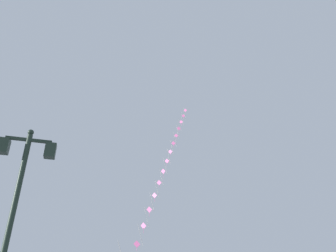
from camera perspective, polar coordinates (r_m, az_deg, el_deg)
name	(u,v)px	position (r m, az deg, el deg)	size (l,w,h in m)	color
twin_lantern_lamp_post	(18,189)	(8.59, -26.67, -10.69)	(1.45, 0.28, 5.34)	#1E2D23
kite_train	(166,163)	(25.33, -0.35, -7.14)	(8.46, 11.14, 18.77)	brown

